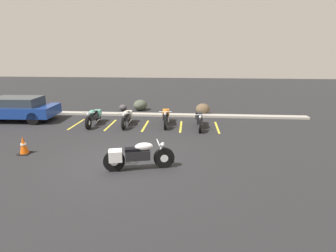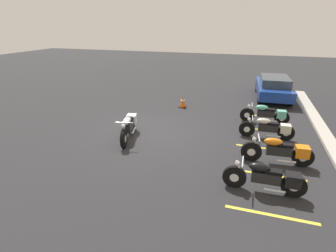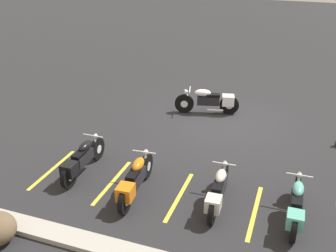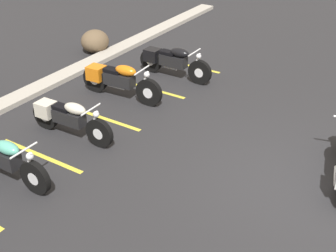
{
  "view_description": "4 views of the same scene",
  "coord_description": "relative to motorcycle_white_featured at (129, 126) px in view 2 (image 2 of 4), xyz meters",
  "views": [
    {
      "loc": [
        2.25,
        -8.14,
        3.65
      ],
      "look_at": [
        1.38,
        2.61,
        0.58
      ],
      "focal_mm": 28.0,
      "sensor_mm": 36.0,
      "label": 1
    },
    {
      "loc": [
        9.1,
        3.79,
        4.19
      ],
      "look_at": [
        0.73,
        1.11,
        0.7
      ],
      "focal_mm": 28.0,
      "sensor_mm": 36.0,
      "label": 2
    },
    {
      "loc": [
        -2.34,
        12.07,
        5.68
      ],
      "look_at": [
        0.99,
        2.8,
        0.94
      ],
      "focal_mm": 42.0,
      "sensor_mm": 36.0,
      "label": 3
    },
    {
      "loc": [
        -6.77,
        -1.58,
        4.99
      ],
      "look_at": [
        -0.73,
        2.32,
        0.87
      ],
      "focal_mm": 50.0,
      "sensor_mm": 36.0,
      "label": 4
    }
  ],
  "objects": [
    {
      "name": "stall_line_1",
      "position": [
        -2.37,
        5.11,
        -0.47
      ],
      "size": [
        0.1,
        2.1,
        0.0
      ],
      "primitive_type": "cube",
      "color": "gold",
      "rests_on": "ground"
    },
    {
      "name": "motorcycle_white_featured",
      "position": [
        0.0,
        0.0,
        0.0
      ],
      "size": [
        2.22,
        0.88,
        0.89
      ],
      "rotation": [
        0.0,
        0.0,
        0.25
      ],
      "color": "black",
      "rests_on": "ground"
    },
    {
      "name": "stall_line_2",
      "position": [
        -0.55,
        5.11,
        -0.47
      ],
      "size": [
        0.1,
        2.1,
        0.0
      ],
      "primitive_type": "cube",
      "color": "gold",
      "rests_on": "ground"
    },
    {
      "name": "car_blue",
      "position": [
        -7.72,
        5.61,
        0.21
      ],
      "size": [
        4.38,
        1.99,
        1.29
      ],
      "rotation": [
        0.0,
        0.0,
        3.19
      ],
      "color": "black",
      "rests_on": "ground"
    },
    {
      "name": "stall_line_4",
      "position": [
        3.08,
        5.11,
        -0.47
      ],
      "size": [
        0.1,
        2.1,
        0.0
      ],
      "primitive_type": "cube",
      "color": "gold",
      "rests_on": "ground"
    },
    {
      "name": "traffic_cone",
      "position": [
        -4.39,
        1.0,
        -0.15
      ],
      "size": [
        0.4,
        0.4,
        0.68
      ],
      "color": "black",
      "rests_on": "ground"
    },
    {
      "name": "ground",
      "position": [
        -0.61,
        0.53,
        -0.47
      ],
      "size": [
        60.0,
        60.0,
        0.0
      ],
      "primitive_type": "plane",
      "color": "#262628"
    },
    {
      "name": "stall_line_0",
      "position": [
        -4.18,
        5.11,
        -0.47
      ],
      "size": [
        0.1,
        2.1,
        0.0
      ],
      "primitive_type": "cube",
      "color": "gold",
      "rests_on": "ground"
    },
    {
      "name": "parked_bike_2",
      "position": [
        0.47,
        5.45,
        -0.02
      ],
      "size": [
        0.61,
        2.18,
        0.86
      ],
      "rotation": [
        0.0,
        0.0,
        -1.51
      ],
      "color": "black",
      "rests_on": "ground"
    },
    {
      "name": "parked_bike_1",
      "position": [
        -1.5,
        5.19,
        -0.05
      ],
      "size": [
        0.57,
        2.04,
        0.8
      ],
      "rotation": [
        0.0,
        0.0,
        -1.53
      ],
      "color": "black",
      "rests_on": "ground"
    },
    {
      "name": "parked_bike_3",
      "position": [
        2.18,
        5.02,
        -0.03
      ],
      "size": [
        0.59,
        2.11,
        0.83
      ],
      "rotation": [
        0.0,
        0.0,
        -1.56
      ],
      "color": "black",
      "rests_on": "ground"
    },
    {
      "name": "parked_bike_0",
      "position": [
        -3.22,
        5.15,
        -0.04
      ],
      "size": [
        0.59,
        2.09,
        0.82
      ],
      "rotation": [
        0.0,
        0.0,
        -1.56
      ],
      "color": "black",
      "rests_on": "ground"
    },
    {
      "name": "stall_line_3",
      "position": [
        1.27,
        5.11,
        -0.47
      ],
      "size": [
        0.1,
        2.1,
        0.0
      ],
      "primitive_type": "cube",
      "color": "gold",
      "rests_on": "ground"
    }
  ]
}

